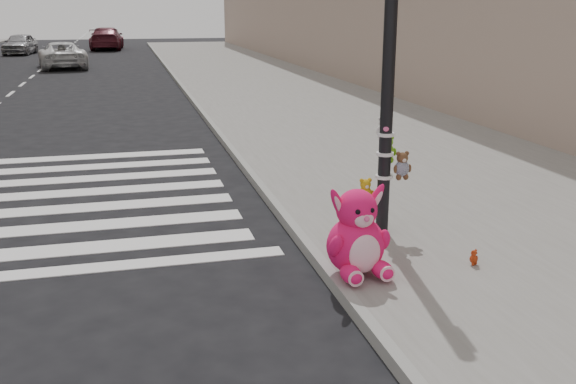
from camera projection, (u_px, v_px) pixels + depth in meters
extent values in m
plane|color=black|center=(199.00, 329.00, 6.15)|extent=(120.00, 120.00, 0.00)
cube|color=slate|center=(347.00, 123.00, 16.62)|extent=(7.00, 80.00, 0.14)
cube|color=gray|center=(215.00, 129.00, 15.81)|extent=(0.12, 80.00, 0.15)
cylinder|color=black|center=(388.00, 78.00, 7.85)|extent=(0.16, 0.16, 4.00)
cylinder|color=white|center=(384.00, 177.00, 8.19)|extent=(0.22, 0.22, 0.04)
cylinder|color=white|center=(385.00, 154.00, 8.11)|extent=(0.22, 0.22, 0.04)
cylinder|color=white|center=(386.00, 134.00, 8.04)|extent=(0.22, 0.22, 0.04)
ellipsoid|color=#FD1563|center=(351.00, 277.00, 6.77)|extent=(0.25, 0.36, 0.19)
ellipsoid|color=#FD1563|center=(382.00, 272.00, 6.89)|extent=(0.25, 0.36, 0.19)
ellipsoid|color=#FD1563|center=(356.00, 245.00, 7.02)|extent=(0.71, 0.62, 0.65)
ellipsoid|color=#F9BFD1|center=(365.00, 254.00, 6.83)|extent=(0.37, 0.16, 0.43)
sphere|color=#FD1563|center=(357.00, 210.00, 6.91)|extent=(0.49, 0.49, 0.45)
ellipsoid|color=#FD1563|center=(339.00, 206.00, 6.84)|extent=(0.32, 0.12, 0.45)
ellipsoid|color=#FD1563|center=(373.00, 202.00, 6.98)|extent=(0.32, 0.12, 0.45)
imported|color=silver|center=(62.00, 55.00, 32.23)|extent=(2.79, 4.94, 1.30)
imported|color=#521722|center=(107.00, 39.00, 46.21)|extent=(2.45, 5.50, 1.57)
imported|color=#A0A1A5|center=(20.00, 44.00, 41.55)|extent=(2.03, 4.12, 1.35)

